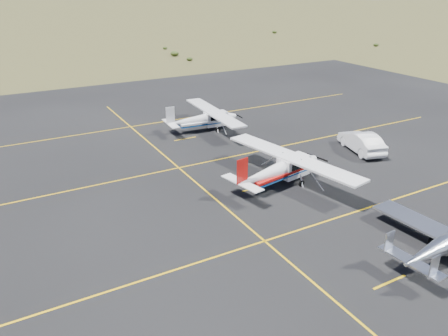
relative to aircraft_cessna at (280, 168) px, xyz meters
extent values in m
plane|color=#383D1C|center=(1.39, -7.09, -1.22)|extent=(1600.00, 1600.00, 0.00)
cube|color=black|center=(1.39, -0.09, -1.22)|extent=(72.00, 72.00, 0.02)
cube|color=silver|center=(-0.81, -10.89, -0.17)|extent=(0.91, 3.09, 0.06)
cube|color=silver|center=(-0.89, -12.01, 0.29)|extent=(0.56, 0.10, 1.02)
cube|color=silver|center=(-1.04, -9.78, 0.29)|extent=(0.56, 0.10, 1.02)
cylinder|color=black|center=(2.66, -9.44, -1.00)|extent=(0.41, 0.14, 0.41)
cube|color=white|center=(1.25, 0.23, -0.18)|extent=(2.32, 1.50, 1.32)
cube|color=white|center=(1.06, 0.20, 0.50)|extent=(3.45, 10.85, 0.14)
cube|color=black|center=(1.25, 0.23, 0.09)|extent=(1.75, 1.43, 0.54)
cube|color=#A8110E|center=(0.00, 0.00, -0.28)|extent=(5.01, 2.01, 0.18)
cube|color=#A8110E|center=(-3.27, -0.61, 0.75)|extent=(0.83, 0.22, 1.56)
cube|color=white|center=(-3.27, -0.61, -0.03)|extent=(1.29, 3.21, 0.06)
cylinder|color=black|center=(2.50, 0.46, -1.03)|extent=(0.36, 0.16, 0.35)
cylinder|color=black|center=(1.15, -0.83, -0.99)|extent=(0.45, 0.20, 0.43)
cylinder|color=black|center=(0.78, 1.19, -0.99)|extent=(0.45, 0.20, 0.43)
cube|color=silver|center=(1.97, 12.55, -0.25)|extent=(2.06, 1.16, 1.22)
cube|color=silver|center=(1.79, 12.56, 0.38)|extent=(2.00, 10.05, 0.13)
cube|color=black|center=(1.97, 12.55, 0.00)|extent=(1.51, 1.17, 0.50)
cube|color=silver|center=(0.80, 12.62, -0.34)|extent=(4.59, 1.33, 0.16)
cube|color=silver|center=(-2.28, 12.81, 0.61)|extent=(0.77, 0.11, 1.45)
cube|color=silver|center=(-2.28, 12.81, -0.12)|extent=(0.85, 2.94, 0.05)
cylinder|color=black|center=(3.15, 12.48, -1.04)|extent=(0.33, 0.11, 0.33)
cylinder|color=black|center=(1.64, 11.62, -1.01)|extent=(0.41, 0.14, 0.40)
cylinder|color=black|center=(1.76, 13.52, -1.01)|extent=(0.41, 0.14, 0.40)
imported|color=white|center=(9.27, 2.00, -0.42)|extent=(2.89, 5.07, 1.58)
camera|label=1|loc=(-15.81, -20.85, 11.17)|focal=35.00mm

